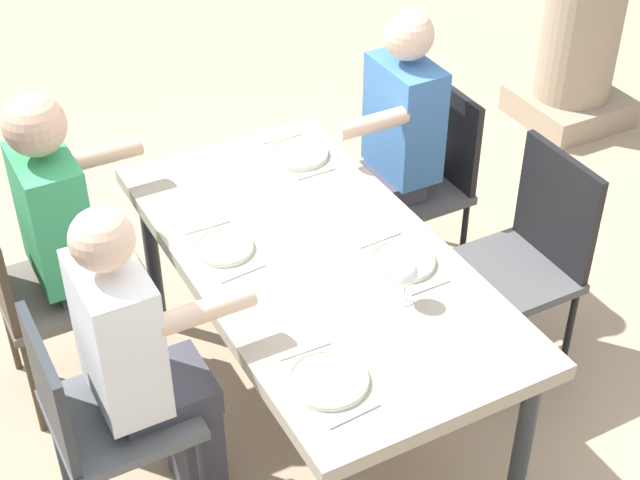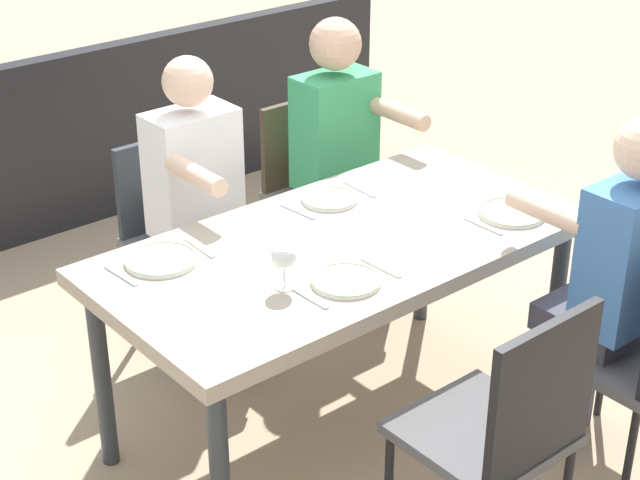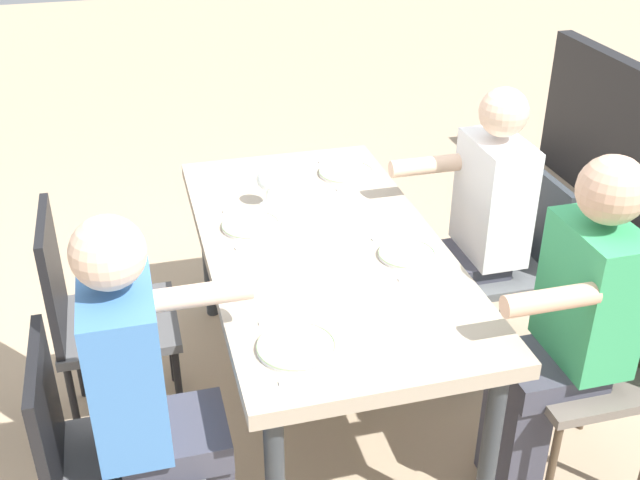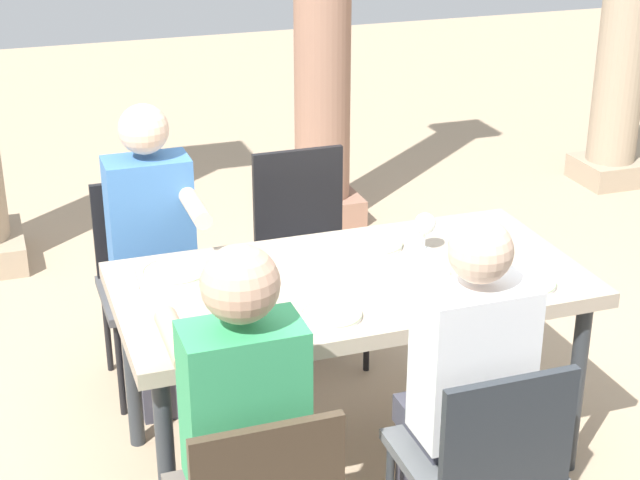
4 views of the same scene
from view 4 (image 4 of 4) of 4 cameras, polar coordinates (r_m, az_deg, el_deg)
name	(u,v)px [view 4 (image 4 of 4)]	position (r m, az deg, el deg)	size (l,w,h in m)	color
ground_plane	(348,454)	(4.02, 1.63, -12.11)	(16.00, 16.00, 0.00)	tan
dining_table	(351,295)	(3.66, 1.75, -3.15)	(1.70, 0.86, 0.77)	tan
chair_west_north	(150,272)	(4.35, -9.68, -1.79)	(0.44, 0.44, 0.88)	#4F4F50
chair_mid_north	(306,243)	(4.49, -0.77, -0.16)	(0.44, 0.44, 0.94)	#4F4F50
chair_mid_south	(484,459)	(3.13, 9.32, -12.21)	(0.44, 0.44, 0.88)	#5B5E61
diner_woman_green	(462,388)	(3.18, 8.07, -8.35)	(0.35, 0.49, 1.26)	#3F3F4C
diner_man_white	(239,425)	(2.95, -4.65, -10.47)	(0.35, 0.50, 1.28)	#3F3F4C
diner_guest_third	(155,250)	(4.12, -9.36, -0.59)	(0.35, 0.49, 1.28)	#3F3F4C
plate_0	(175,272)	(3.69, -8.26, -1.79)	(0.24, 0.24, 0.02)	white
fork_0	(134,279)	(3.67, -10.55, -2.18)	(0.02, 0.17, 0.01)	silver
spoon_0	(215,267)	(3.72, -5.99, -1.56)	(0.02, 0.17, 0.01)	silver
plate_1	(331,315)	(3.35, 0.64, -4.27)	(0.21, 0.21, 0.02)	white
fork_1	(288,323)	(3.31, -1.81, -4.75)	(0.02, 0.17, 0.01)	silver
spoon_1	(373,309)	(3.40, 3.03, -3.97)	(0.02, 0.17, 0.01)	silver
plate_2	(374,244)	(3.89, 3.10, -0.24)	(0.22, 0.22, 0.02)	white
wine_glass_2	(425,224)	(3.83, 6.00, 0.89)	(0.08, 0.08, 0.15)	white
fork_2	(338,251)	(3.84, 1.02, -0.61)	(0.02, 0.17, 0.01)	silver
spoon_2	(409,241)	(3.94, 5.12, -0.03)	(0.02, 0.17, 0.01)	silver
plate_3	(522,282)	(3.64, 11.46, -2.37)	(0.24, 0.24, 0.02)	white
fork_3	(485,290)	(3.58, 9.37, -2.81)	(0.02, 0.17, 0.01)	silver
spoon_3	(559,278)	(3.72, 13.45, -2.11)	(0.02, 0.17, 0.01)	silver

